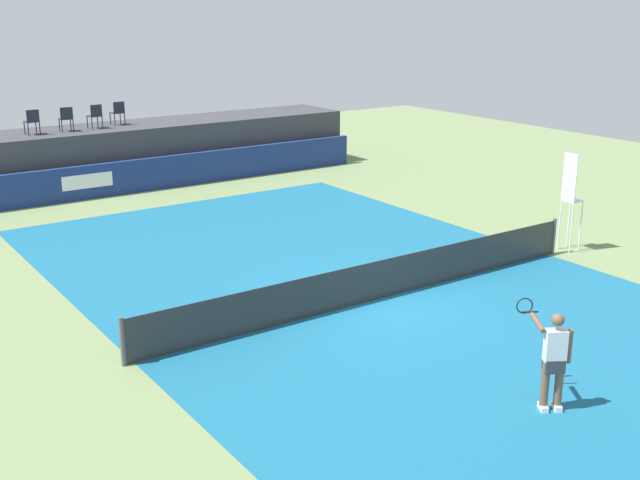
{
  "coord_description": "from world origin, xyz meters",
  "views": [
    {
      "loc": [
        -10.96,
        -13.55,
        6.73
      ],
      "look_at": [
        -0.25,
        2.0,
        1.0
      ],
      "focal_mm": 44.45,
      "sensor_mm": 36.0,
      "label": 1
    }
  ],
  "objects_px": {
    "umpire_chair": "(570,195)",
    "net_post_far": "(554,236)",
    "tennis_ball": "(359,271)",
    "spectator_chair_right": "(118,112)",
    "spectator_chair_center": "(95,115)",
    "spectator_chair_far_left": "(32,121)",
    "tennis_player": "(553,358)",
    "spectator_chair_left": "(66,118)",
    "net_post_near": "(122,342)"
  },
  "relations": [
    {
      "from": "umpire_chair",
      "to": "net_post_far",
      "type": "height_order",
      "value": "umpire_chair"
    },
    {
      "from": "tennis_ball",
      "to": "net_post_far",
      "type": "bearing_deg",
      "value": -18.02
    },
    {
      "from": "spectator_chair_right",
      "to": "umpire_chair",
      "type": "height_order",
      "value": "spectator_chair_right"
    },
    {
      "from": "spectator_chair_center",
      "to": "spectator_chair_right",
      "type": "relative_size",
      "value": 1.0
    },
    {
      "from": "spectator_chair_far_left",
      "to": "tennis_player",
      "type": "relative_size",
      "value": 0.5
    },
    {
      "from": "spectator_chair_far_left",
      "to": "spectator_chair_center",
      "type": "xyz_separation_m",
      "value": [
        2.3,
        0.12,
        0.0
      ]
    },
    {
      "from": "net_post_far",
      "to": "tennis_player",
      "type": "xyz_separation_m",
      "value": [
        -7.01,
        -5.75,
        0.46
      ]
    },
    {
      "from": "spectator_chair_left",
      "to": "net_post_near",
      "type": "xyz_separation_m",
      "value": [
        -3.85,
        -14.98,
        -2.19
      ]
    },
    {
      "from": "spectator_chair_right",
      "to": "net_post_far",
      "type": "distance_m",
      "value": 16.88
    },
    {
      "from": "spectator_chair_center",
      "to": "spectator_chair_right",
      "type": "bearing_deg",
      "value": 20.03
    },
    {
      "from": "spectator_chair_left",
      "to": "spectator_chair_center",
      "type": "relative_size",
      "value": 1.0
    },
    {
      "from": "spectator_chair_left",
      "to": "spectator_chair_right",
      "type": "relative_size",
      "value": 1.0
    },
    {
      "from": "spectator_chair_far_left",
      "to": "tennis_ball",
      "type": "height_order",
      "value": "spectator_chair_far_left"
    },
    {
      "from": "spectator_chair_center",
      "to": "net_post_far",
      "type": "distance_m",
      "value": 16.96
    },
    {
      "from": "spectator_chair_far_left",
      "to": "tennis_ball",
      "type": "xyz_separation_m",
      "value": [
        4.35,
        -13.2,
        -2.66
      ]
    },
    {
      "from": "net_post_near",
      "to": "umpire_chair",
      "type": "bearing_deg",
      "value": -0.01
    },
    {
      "from": "spectator_chair_left",
      "to": "tennis_ball",
      "type": "distance_m",
      "value": 13.85
    },
    {
      "from": "spectator_chair_far_left",
      "to": "spectator_chair_right",
      "type": "height_order",
      "value": "same"
    },
    {
      "from": "spectator_chair_left",
      "to": "net_post_near",
      "type": "relative_size",
      "value": 0.89
    },
    {
      "from": "net_post_far",
      "to": "umpire_chair",
      "type": "bearing_deg",
      "value": -0.24
    },
    {
      "from": "spectator_chair_left",
      "to": "umpire_chair",
      "type": "bearing_deg",
      "value": -58.68
    },
    {
      "from": "spectator_chair_far_left",
      "to": "net_post_near",
      "type": "xyz_separation_m",
      "value": [
        -2.65,
        -14.96,
        -2.19
      ]
    },
    {
      "from": "net_post_far",
      "to": "tennis_ball",
      "type": "bearing_deg",
      "value": 161.98
    },
    {
      "from": "spectator_chair_center",
      "to": "spectator_chair_right",
      "type": "xyz_separation_m",
      "value": [
        1.01,
        0.37,
        0.0
      ]
    },
    {
      "from": "net_post_far",
      "to": "net_post_near",
      "type": "bearing_deg",
      "value": 180.0
    },
    {
      "from": "net_post_near",
      "to": "tennis_ball",
      "type": "xyz_separation_m",
      "value": [
        7.0,
        1.76,
        -0.46
      ]
    },
    {
      "from": "spectator_chair_far_left",
      "to": "umpire_chair",
      "type": "distance_m",
      "value": 18.2
    },
    {
      "from": "spectator_chair_far_left",
      "to": "tennis_player",
      "type": "distance_m",
      "value": 20.97
    },
    {
      "from": "net_post_near",
      "to": "tennis_ball",
      "type": "relative_size",
      "value": 14.71
    },
    {
      "from": "umpire_chair",
      "to": "tennis_ball",
      "type": "relative_size",
      "value": 40.59
    },
    {
      "from": "spectator_chair_far_left",
      "to": "net_post_near",
      "type": "distance_m",
      "value": 15.35
    },
    {
      "from": "spectator_chair_right",
      "to": "umpire_chair",
      "type": "distance_m",
      "value": 17.0
    },
    {
      "from": "tennis_ball",
      "to": "spectator_chair_far_left",
      "type": "bearing_deg",
      "value": 108.24
    },
    {
      "from": "spectator_chair_center",
      "to": "net_post_near",
      "type": "height_order",
      "value": "spectator_chair_center"
    },
    {
      "from": "spectator_chair_far_left",
      "to": "umpire_chair",
      "type": "xyz_separation_m",
      "value": [
        10.31,
        -14.96,
        -1.11
      ]
    },
    {
      "from": "net_post_near",
      "to": "tennis_ball",
      "type": "distance_m",
      "value": 7.23
    },
    {
      "from": "spectator_chair_far_left",
      "to": "net_post_far",
      "type": "distance_m",
      "value": 17.99
    },
    {
      "from": "net_post_near",
      "to": "spectator_chair_right",
      "type": "bearing_deg",
      "value": 68.93
    },
    {
      "from": "spectator_chair_far_left",
      "to": "net_post_far",
      "type": "relative_size",
      "value": 0.89
    },
    {
      "from": "spectator_chair_center",
      "to": "umpire_chair",
      "type": "distance_m",
      "value": 17.11
    },
    {
      "from": "spectator_chair_far_left",
      "to": "tennis_ball",
      "type": "distance_m",
      "value": 14.15
    },
    {
      "from": "tennis_player",
      "to": "tennis_ball",
      "type": "height_order",
      "value": "tennis_player"
    },
    {
      "from": "spectator_chair_center",
      "to": "umpire_chair",
      "type": "xyz_separation_m",
      "value": [
        8.01,
        -15.08,
        -1.11
      ]
    },
    {
      "from": "spectator_chair_right",
      "to": "net_post_near",
      "type": "height_order",
      "value": "spectator_chair_right"
    },
    {
      "from": "spectator_chair_left",
      "to": "spectator_chair_right",
      "type": "height_order",
      "value": "same"
    },
    {
      "from": "umpire_chair",
      "to": "tennis_player",
      "type": "height_order",
      "value": "umpire_chair"
    },
    {
      "from": "spectator_chair_right",
      "to": "tennis_ball",
      "type": "relative_size",
      "value": 13.06
    },
    {
      "from": "spectator_chair_far_left",
      "to": "spectator_chair_center",
      "type": "bearing_deg",
      "value": 2.99
    },
    {
      "from": "spectator_chair_center",
      "to": "tennis_player",
      "type": "relative_size",
      "value": 0.5
    },
    {
      "from": "spectator_chair_far_left",
      "to": "net_post_far",
      "type": "bearing_deg",
      "value": -56.9
    }
  ]
}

